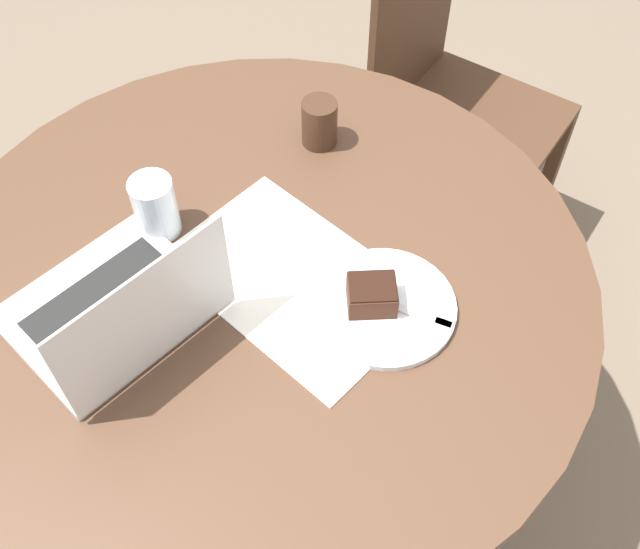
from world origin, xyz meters
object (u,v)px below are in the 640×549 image
object	(u,v)px
chair	(448,98)
plate	(385,307)
laptop	(118,310)
coffee_glass	(319,123)

from	to	relation	value
chair	plate	world-z (taller)	chair
plate	laptop	xyz separation A→B (m)	(-0.18, -0.37, 0.03)
plate	laptop	distance (m)	0.41
plate	laptop	world-z (taller)	laptop
chair	coffee_glass	size ratio (longest dim) A/B	10.67
chair	coffee_glass	distance (m)	0.66
plate	chair	bearing A→B (deg)	135.30
chair	coffee_glass	xyz separation A→B (m)	(0.24, -0.51, 0.33)
laptop	coffee_glass	bearing A→B (deg)	7.25
chair	laptop	size ratio (longest dim) A/B	2.76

